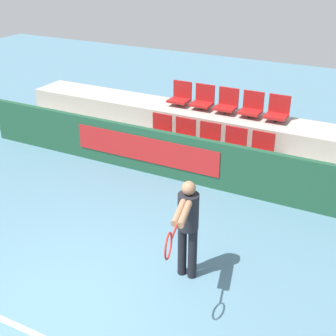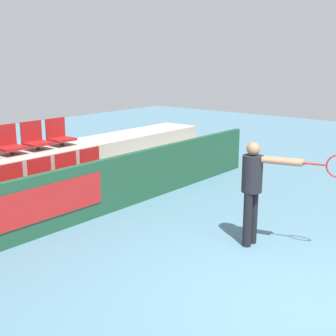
{
  "view_description": "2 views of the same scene",
  "coord_description": "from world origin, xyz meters",
  "px_view_note": "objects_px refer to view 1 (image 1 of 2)",
  "views": [
    {
      "loc": [
        3.43,
        -3.59,
        4.44
      ],
      "look_at": [
        0.23,
        2.55,
        1.04
      ],
      "focal_mm": 50.0,
      "sensor_mm": 36.0,
      "label": 1
    },
    {
      "loc": [
        -4.65,
        -1.76,
        2.75
      ],
      "look_at": [
        0.67,
        2.57,
        1.08
      ],
      "focal_mm": 50.0,
      "sensor_mm": 36.0,
      "label": 2
    }
  ],
  "objects_px": {
    "stadium_chair_0": "(160,129)",
    "tennis_player": "(187,223)",
    "stadium_chair_6": "(203,99)",
    "stadium_chair_8": "(252,107)",
    "stadium_chair_9": "(278,111)",
    "stadium_chair_5": "(180,96)",
    "stadium_chair_2": "(208,139)",
    "stadium_chair_7": "(227,103)",
    "stadium_chair_3": "(234,144)",
    "stadium_chair_1": "(183,134)",
    "stadium_chair_4": "(261,149)"
  },
  "relations": [
    {
      "from": "stadium_chair_6",
      "to": "stadium_chair_8",
      "type": "distance_m",
      "value": 1.14
    },
    {
      "from": "stadium_chair_0",
      "to": "stadium_chair_2",
      "type": "relative_size",
      "value": 1.0
    },
    {
      "from": "stadium_chair_6",
      "to": "stadium_chair_7",
      "type": "height_order",
      "value": "same"
    },
    {
      "from": "stadium_chair_3",
      "to": "stadium_chair_9",
      "type": "relative_size",
      "value": 1.0
    },
    {
      "from": "stadium_chair_5",
      "to": "stadium_chair_0",
      "type": "bearing_deg",
      "value": -90.0
    },
    {
      "from": "stadium_chair_2",
      "to": "tennis_player",
      "type": "relative_size",
      "value": 0.35
    },
    {
      "from": "stadium_chair_1",
      "to": "tennis_player",
      "type": "bearing_deg",
      "value": -63.47
    },
    {
      "from": "stadium_chair_1",
      "to": "stadium_chair_3",
      "type": "height_order",
      "value": "same"
    },
    {
      "from": "stadium_chair_4",
      "to": "stadium_chair_5",
      "type": "relative_size",
      "value": 1.0
    },
    {
      "from": "stadium_chair_7",
      "to": "stadium_chair_8",
      "type": "relative_size",
      "value": 1.0
    },
    {
      "from": "stadium_chair_5",
      "to": "stadium_chair_1",
      "type": "bearing_deg",
      "value": -60.31
    },
    {
      "from": "stadium_chair_5",
      "to": "stadium_chair_9",
      "type": "height_order",
      "value": "same"
    },
    {
      "from": "stadium_chair_7",
      "to": "tennis_player",
      "type": "relative_size",
      "value": 0.35
    },
    {
      "from": "stadium_chair_1",
      "to": "stadium_chair_2",
      "type": "relative_size",
      "value": 1.0
    },
    {
      "from": "tennis_player",
      "to": "stadium_chair_7",
      "type": "bearing_deg",
      "value": 90.62
    },
    {
      "from": "stadium_chair_0",
      "to": "stadium_chair_7",
      "type": "bearing_deg",
      "value": 41.25
    },
    {
      "from": "stadium_chair_1",
      "to": "stadium_chair_3",
      "type": "distance_m",
      "value": 1.14
    },
    {
      "from": "stadium_chair_3",
      "to": "tennis_player",
      "type": "bearing_deg",
      "value": -80.4
    },
    {
      "from": "stadium_chair_4",
      "to": "stadium_chair_8",
      "type": "xyz_separation_m",
      "value": [
        -0.57,
        1.0,
        0.48
      ]
    },
    {
      "from": "stadium_chair_6",
      "to": "stadium_chair_3",
      "type": "bearing_deg",
      "value": -41.25
    },
    {
      "from": "stadium_chair_0",
      "to": "stadium_chair_3",
      "type": "distance_m",
      "value": 1.71
    },
    {
      "from": "stadium_chair_5",
      "to": "stadium_chair_9",
      "type": "relative_size",
      "value": 1.0
    },
    {
      "from": "stadium_chair_7",
      "to": "stadium_chair_9",
      "type": "height_order",
      "value": "same"
    },
    {
      "from": "stadium_chair_1",
      "to": "stadium_chair_4",
      "type": "height_order",
      "value": "same"
    },
    {
      "from": "stadium_chair_1",
      "to": "stadium_chair_9",
      "type": "height_order",
      "value": "stadium_chair_9"
    },
    {
      "from": "stadium_chair_2",
      "to": "stadium_chair_3",
      "type": "xyz_separation_m",
      "value": [
        0.57,
        0.0,
        0.0
      ]
    },
    {
      "from": "stadium_chair_2",
      "to": "stadium_chair_9",
      "type": "relative_size",
      "value": 1.0
    },
    {
      "from": "stadium_chair_7",
      "to": "tennis_player",
      "type": "xyz_separation_m",
      "value": [
        1.15,
        -4.46,
        -0.24
      ]
    },
    {
      "from": "stadium_chair_0",
      "to": "stadium_chair_9",
      "type": "bearing_deg",
      "value": 23.68
    },
    {
      "from": "stadium_chair_2",
      "to": "stadium_chair_7",
      "type": "bearing_deg",
      "value": 90.0
    },
    {
      "from": "stadium_chair_4",
      "to": "stadium_chair_6",
      "type": "bearing_deg",
      "value": 149.69
    },
    {
      "from": "stadium_chair_5",
      "to": "stadium_chair_8",
      "type": "relative_size",
      "value": 1.0
    },
    {
      "from": "stadium_chair_3",
      "to": "stadium_chair_8",
      "type": "height_order",
      "value": "stadium_chair_8"
    },
    {
      "from": "stadium_chair_0",
      "to": "tennis_player",
      "type": "distance_m",
      "value": 4.16
    },
    {
      "from": "stadium_chair_5",
      "to": "stadium_chair_9",
      "type": "bearing_deg",
      "value": 0.0
    },
    {
      "from": "stadium_chair_1",
      "to": "stadium_chair_2",
      "type": "bearing_deg",
      "value": 0.0
    },
    {
      "from": "stadium_chair_0",
      "to": "stadium_chair_4",
      "type": "relative_size",
      "value": 1.0
    },
    {
      "from": "stadium_chair_2",
      "to": "tennis_player",
      "type": "height_order",
      "value": "tennis_player"
    },
    {
      "from": "stadium_chair_7",
      "to": "stadium_chair_9",
      "type": "xyz_separation_m",
      "value": [
        1.14,
        0.0,
        0.0
      ]
    },
    {
      "from": "stadium_chair_4",
      "to": "stadium_chair_8",
      "type": "relative_size",
      "value": 1.0
    },
    {
      "from": "stadium_chair_0",
      "to": "stadium_chair_2",
      "type": "distance_m",
      "value": 1.14
    },
    {
      "from": "stadium_chair_2",
      "to": "stadium_chair_7",
      "type": "xyz_separation_m",
      "value": [
        0.0,
        1.0,
        0.48
      ]
    },
    {
      "from": "stadium_chair_2",
      "to": "stadium_chair_9",
      "type": "bearing_deg",
      "value": 41.25
    },
    {
      "from": "stadium_chair_8",
      "to": "stadium_chair_9",
      "type": "distance_m",
      "value": 0.57
    },
    {
      "from": "stadium_chair_3",
      "to": "stadium_chair_9",
      "type": "distance_m",
      "value": 1.25
    },
    {
      "from": "stadium_chair_6",
      "to": "tennis_player",
      "type": "relative_size",
      "value": 0.35
    },
    {
      "from": "stadium_chair_5",
      "to": "tennis_player",
      "type": "height_order",
      "value": "tennis_player"
    },
    {
      "from": "stadium_chair_1",
      "to": "stadium_chair_8",
      "type": "height_order",
      "value": "stadium_chair_8"
    },
    {
      "from": "stadium_chair_1",
      "to": "stadium_chair_3",
      "type": "relative_size",
      "value": 1.0
    },
    {
      "from": "stadium_chair_6",
      "to": "stadium_chair_8",
      "type": "xyz_separation_m",
      "value": [
        1.14,
        0.0,
        0.0
      ]
    }
  ]
}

